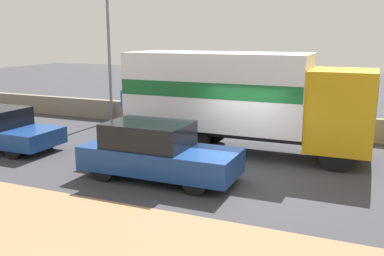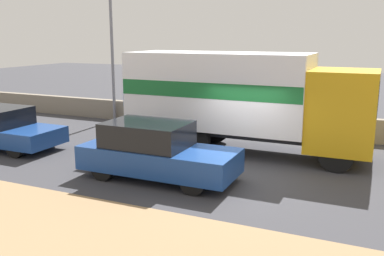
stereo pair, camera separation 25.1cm
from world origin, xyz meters
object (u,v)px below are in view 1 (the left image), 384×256
Objects in this scene: car_hatchback at (156,152)px; pedestrian at (125,105)px; street_lamp at (109,42)px; box_truck at (239,95)px.

pedestrian is (-4.69, 5.94, 0.17)m from car_hatchback.
street_lamp is at bearing 148.89° from pedestrian.
pedestrian is at bearing 159.52° from box_truck.
pedestrian is at bearing -31.11° from street_lamp.
street_lamp is 9.42m from car_hatchback.
box_truck is 6.47m from pedestrian.
street_lamp reaches higher than pedestrian.
car_hatchback is (-1.29, -3.71, -1.21)m from box_truck.
pedestrian is at bearing 128.29° from car_hatchback.
box_truck is at bearing -20.48° from pedestrian.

